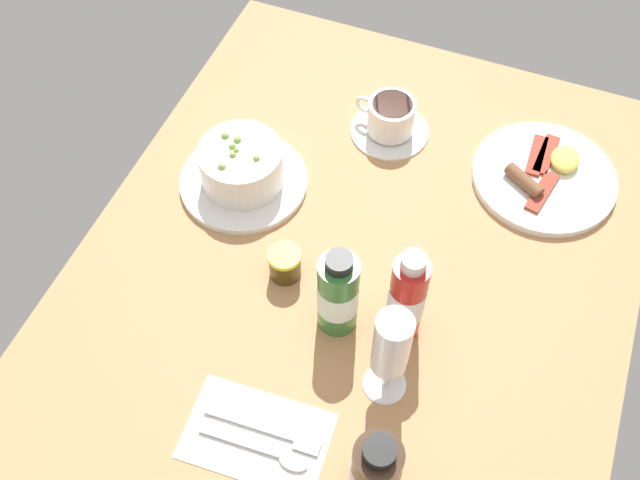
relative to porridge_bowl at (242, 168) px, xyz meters
The scene contains 10 objects.
ground_plane 26.01cm from the porridge_bowl, 64.66° to the left, with size 110.00×84.00×3.00cm, color #B27F51.
porridge_bowl is the anchor object (origin of this frame).
cutlery_setting 44.01cm from the porridge_bowl, 27.61° to the left, with size 13.58×20.04×0.90cm.
coffee_cup 27.56cm from the porridge_bowl, 136.74° to the left, with size 13.77×13.77×6.88cm.
wine_glass 42.73cm from the porridge_bowl, 52.74° to the left, with size 6.14×6.14×18.31cm.
jam_jar 19.17cm from the porridge_bowl, 44.42° to the left, with size 5.10×5.10×5.33cm.
sauce_bottle_red 36.90cm from the porridge_bowl, 63.87° to the left, with size 5.22×5.22×18.75cm.
sauce_bottle_brown 53.79cm from the porridge_bowl, 42.86° to the left, with size 6.27×6.27×14.69cm.
sauce_bottle_green 30.13cm from the porridge_bowl, 52.21° to the left, with size 5.92×5.92×16.55cm.
breakfast_plate 50.46cm from the porridge_bowl, 112.61° to the left, with size 23.98×23.98×3.70cm.
Camera 1 is at (56.34, 17.26, 96.45)cm, focal length 41.32 mm.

